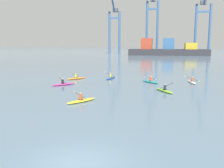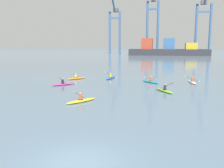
{
  "view_description": "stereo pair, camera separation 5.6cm",
  "coord_description": "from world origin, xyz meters",
  "px_view_note": "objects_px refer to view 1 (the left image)",
  "views": [
    {
      "loc": [
        3.78,
        -10.34,
        5.47
      ],
      "look_at": [
        -2.38,
        19.4,
        0.6
      ],
      "focal_mm": 40.1,
      "sensor_mm": 36.0,
      "label": 1
    },
    {
      "loc": [
        3.83,
        -10.32,
        5.47
      ],
      "look_at": [
        -2.38,
        19.4,
        0.6
      ],
      "focal_mm": 40.1,
      "sensor_mm": 36.0,
      "label": 2
    }
  ],
  "objects_px": {
    "container_barge": "(167,50)",
    "gantry_crane_west_mid": "(152,19)",
    "gantry_crane_west": "(114,25)",
    "kayak_magenta": "(63,84)",
    "kayak_lime": "(165,90)",
    "kayak_white": "(192,82)",
    "kayak_yellow": "(81,100)",
    "kayak_orange": "(76,78)",
    "kayak_blue": "(111,78)",
    "kayak_teal": "(150,81)",
    "gantry_crane_east_mid": "(203,20)"
  },
  "relations": [
    {
      "from": "kayak_white",
      "to": "gantry_crane_east_mid",
      "type": "bearing_deg",
      "value": 81.5
    },
    {
      "from": "kayak_magenta",
      "to": "kayak_white",
      "type": "bearing_deg",
      "value": 17.75
    },
    {
      "from": "kayak_orange",
      "to": "gantry_crane_west",
      "type": "bearing_deg",
      "value": 97.88
    },
    {
      "from": "kayak_yellow",
      "to": "kayak_lime",
      "type": "bearing_deg",
      "value": 41.79
    },
    {
      "from": "kayak_yellow",
      "to": "kayak_blue",
      "type": "bearing_deg",
      "value": 92.19
    },
    {
      "from": "gantry_crane_west",
      "to": "kayak_white",
      "type": "bearing_deg",
      "value": -72.97
    },
    {
      "from": "gantry_crane_west",
      "to": "kayak_orange",
      "type": "distance_m",
      "value": 105.15
    },
    {
      "from": "kayak_teal",
      "to": "kayak_magenta",
      "type": "height_order",
      "value": "kayak_teal"
    },
    {
      "from": "kayak_lime",
      "to": "kayak_magenta",
      "type": "xyz_separation_m",
      "value": [
        -13.33,
        2.02,
        -0.0
      ]
    },
    {
      "from": "kayak_lime",
      "to": "gantry_crane_west_mid",
      "type": "bearing_deg",
      "value": 93.6
    },
    {
      "from": "container_barge",
      "to": "kayak_white",
      "type": "xyz_separation_m",
      "value": [
        2.6,
        -89.12,
        -2.51
      ]
    },
    {
      "from": "kayak_orange",
      "to": "kayak_teal",
      "type": "bearing_deg",
      "value": -5.72
    },
    {
      "from": "gantry_crane_west",
      "to": "kayak_magenta",
      "type": "xyz_separation_m",
      "value": [
        14.51,
        -108.8,
        -15.86
      ]
    },
    {
      "from": "kayak_white",
      "to": "container_barge",
      "type": "bearing_deg",
      "value": 91.67
    },
    {
      "from": "gantry_crane_east_mid",
      "to": "kayak_lime",
      "type": "xyz_separation_m",
      "value": [
        -18.64,
        -106.7,
        -17.43
      ]
    },
    {
      "from": "kayak_lime",
      "to": "kayak_orange",
      "type": "distance_m",
      "value": 15.69
    },
    {
      "from": "gantry_crane_west_mid",
      "to": "kayak_white",
      "type": "height_order",
      "value": "gantry_crane_west_mid"
    },
    {
      "from": "gantry_crane_west_mid",
      "to": "kayak_teal",
      "type": "bearing_deg",
      "value": -87.25
    },
    {
      "from": "gantry_crane_west",
      "to": "kayak_white",
      "type": "relative_size",
      "value": 9.67
    },
    {
      "from": "kayak_yellow",
      "to": "kayak_white",
      "type": "distance_m",
      "value": 18.52
    },
    {
      "from": "kayak_blue",
      "to": "kayak_yellow",
      "type": "xyz_separation_m",
      "value": [
        0.63,
        -16.4,
        0.0
      ]
    },
    {
      "from": "container_barge",
      "to": "gantry_crane_west_mid",
      "type": "xyz_separation_m",
      "value": [
        -8.24,
        15.05,
        16.32
      ]
    },
    {
      "from": "kayak_yellow",
      "to": "kayak_white",
      "type": "xyz_separation_m",
      "value": [
        11.58,
        14.45,
        0.0
      ]
    },
    {
      "from": "container_barge",
      "to": "kayak_magenta",
      "type": "relative_size",
      "value": 13.22
    },
    {
      "from": "gantry_crane_west_mid",
      "to": "container_barge",
      "type": "bearing_deg",
      "value": -61.3
    },
    {
      "from": "kayak_teal",
      "to": "gantry_crane_west",
      "type": "bearing_deg",
      "value": 103.94
    },
    {
      "from": "container_barge",
      "to": "kayak_orange",
      "type": "relative_size",
      "value": 12.73
    },
    {
      "from": "container_barge",
      "to": "gantry_crane_west_mid",
      "type": "relative_size",
      "value": 0.96
    },
    {
      "from": "container_barge",
      "to": "kayak_magenta",
      "type": "height_order",
      "value": "container_barge"
    },
    {
      "from": "container_barge",
      "to": "kayak_yellow",
      "type": "height_order",
      "value": "container_barge"
    },
    {
      "from": "gantry_crane_west",
      "to": "kayak_yellow",
      "type": "xyz_separation_m",
      "value": [
        20.07,
        -117.77,
        -15.86
      ]
    },
    {
      "from": "kayak_orange",
      "to": "kayak_magenta",
      "type": "bearing_deg",
      "value": -87.48
    },
    {
      "from": "gantry_crane_west",
      "to": "kayak_white",
      "type": "distance_m",
      "value": 109.21
    },
    {
      "from": "gantry_crane_west",
      "to": "kayak_blue",
      "type": "relative_size",
      "value": 9.68
    },
    {
      "from": "kayak_teal",
      "to": "kayak_white",
      "type": "height_order",
      "value": "kayak_white"
    },
    {
      "from": "container_barge",
      "to": "gantry_crane_west",
      "type": "height_order",
      "value": "gantry_crane_west"
    },
    {
      "from": "gantry_crane_east_mid",
      "to": "kayak_yellow",
      "type": "relative_size",
      "value": 11.83
    },
    {
      "from": "gantry_crane_east_mid",
      "to": "kayak_blue",
      "type": "height_order",
      "value": "gantry_crane_east_mid"
    },
    {
      "from": "kayak_lime",
      "to": "kayak_white",
      "type": "distance_m",
      "value": 8.42
    },
    {
      "from": "container_barge",
      "to": "kayak_lime",
      "type": "bearing_deg",
      "value": -90.72
    },
    {
      "from": "kayak_lime",
      "to": "kayak_magenta",
      "type": "height_order",
      "value": "kayak_lime"
    },
    {
      "from": "gantry_crane_east_mid",
      "to": "gantry_crane_west",
      "type": "bearing_deg",
      "value": 174.93
    },
    {
      "from": "kayak_white",
      "to": "kayak_lime",
      "type": "bearing_deg",
      "value": -116.91
    },
    {
      "from": "gantry_crane_west_mid",
      "to": "kayak_orange",
      "type": "xyz_separation_m",
      "value": [
        -6.56,
        -103.82,
        -18.83
      ]
    },
    {
      "from": "container_barge",
      "to": "gantry_crane_west_mid",
      "type": "distance_m",
      "value": 23.68
    },
    {
      "from": "kayak_orange",
      "to": "container_barge",
      "type": "bearing_deg",
      "value": 80.54
    },
    {
      "from": "gantry_crane_east_mid",
      "to": "kayak_yellow",
      "type": "distance_m",
      "value": 117.97
    },
    {
      "from": "container_barge",
      "to": "gantry_crane_west",
      "type": "bearing_deg",
      "value": 153.96
    },
    {
      "from": "gantry_crane_west",
      "to": "kayak_lime",
      "type": "relative_size",
      "value": 10.39
    },
    {
      "from": "kayak_teal",
      "to": "kayak_lime",
      "type": "height_order",
      "value": "kayak_lime"
    }
  ]
}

